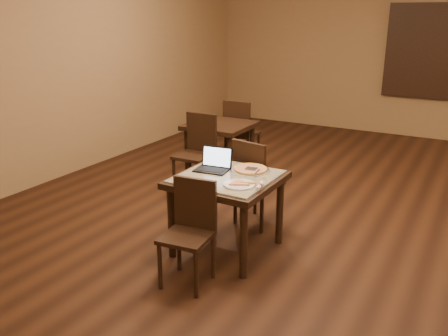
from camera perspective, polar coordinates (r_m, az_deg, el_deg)
The scene contains 16 objects.
ground at distance 4.90m, azimuth 13.23°, elevation -9.09°, with size 10.00×10.00×0.00m, color black.
wall_back at distance 9.33m, azimuth 23.03°, elevation 12.47°, with size 8.00×0.02×3.00m, color olive.
wall_left at distance 6.67m, azimuth -21.27°, elevation 10.92°, with size 0.02×10.00×3.00m, color olive.
tiled_table at distance 4.44m, azimuth 0.39°, elevation -2.18°, with size 0.93×0.93×0.76m.
chair_main_near at distance 4.02m, azimuth -4.06°, elevation -6.92°, with size 0.43×0.43×0.90m.
chair_main_far at distance 5.01m, azimuth 3.65°, elevation -1.27°, with size 0.49×0.49×0.96m.
laptop at distance 4.57m, azimuth -1.19°, elevation 0.49°, with size 0.33×0.28×0.21m.
plate at distance 4.16m, azimuth 1.84°, elevation -2.02°, with size 0.28×0.28×0.02m, color white.
pizza_slice at distance 4.15m, azimuth 1.84°, elevation -1.82°, with size 0.21×0.21×0.02m, color beige, non-canonical shape.
pizza_pan at distance 4.56m, azimuth 3.18°, elevation -0.26°, with size 0.38×0.38×0.01m, color silver.
pizza_whole at distance 4.55m, azimuth 3.18°, elevation -0.10°, with size 0.32×0.32×0.02m.
spatula at distance 4.52m, azimuth 3.30°, elevation -0.09°, with size 0.11×0.26×0.01m, color silver.
napkin_roll at distance 4.12m, azimuth 4.32°, elevation -2.14°, with size 0.07×0.17×0.04m.
other_table_b at distance 6.50m, azimuth -0.47°, elevation 4.26°, with size 0.83×0.83×0.77m.
other_table_b_chair_near at distance 6.04m, azimuth -3.22°, elevation 2.38°, with size 0.43×0.43×1.00m.
other_table_b_chair_far at distance 7.01m, azimuth 1.90°, elevation 4.64°, with size 0.43×0.43×1.00m.
Camera 1 is at (1.11, -4.23, 2.21)m, focal length 38.00 mm.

